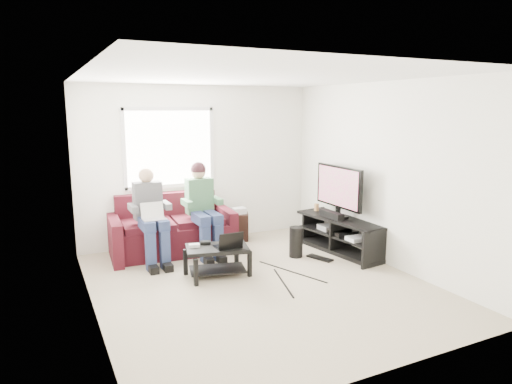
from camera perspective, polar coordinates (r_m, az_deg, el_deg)
floor at (r=5.97m, az=0.39°, el=-11.44°), size 4.50×4.50×0.00m
ceiling at (r=5.56m, az=0.42°, el=14.29°), size 4.50×4.50×0.00m
wall_back at (r=7.68m, az=-7.11°, el=3.42°), size 4.50×0.00×4.50m
wall_front at (r=3.79m, az=15.81°, el=-4.10°), size 4.50×0.00×4.50m
wall_left at (r=5.07m, az=-20.27°, el=-0.73°), size 0.00×4.50×4.50m
wall_right at (r=6.75m, az=15.80°, el=2.14°), size 0.00×4.50×4.50m
window at (r=7.49m, az=-10.75°, el=5.45°), size 1.48×0.04×1.28m
sofa at (r=7.28m, az=-10.46°, el=-4.85°), size 1.96×1.01×0.89m
person_left at (r=6.76m, az=-13.05°, el=-2.39°), size 0.40×0.71×1.37m
person_right at (r=6.98m, az=-6.71°, el=-1.28°), size 0.40×0.71×1.42m
laptop_silver at (r=6.59m, az=-12.67°, el=-2.85°), size 0.34×0.25×0.24m
coffee_table at (r=6.18m, az=-4.87°, el=-7.78°), size 0.91×0.67×0.41m
laptop_black at (r=6.09m, az=-3.57°, el=-5.81°), size 0.40×0.35×0.24m
controller_a at (r=6.16m, az=-7.74°, el=-6.65°), size 0.15×0.12×0.04m
controller_b at (r=6.27m, az=-6.34°, el=-6.31°), size 0.16×0.13×0.04m
controller_c at (r=6.38m, az=-2.85°, el=-5.96°), size 0.16×0.13×0.04m
tv_stand at (r=7.32m, az=10.58°, el=-5.50°), size 0.70×1.67×0.54m
tv at (r=7.23m, az=10.29°, el=0.46°), size 0.12×1.10×0.81m
soundbar at (r=7.24m, az=9.43°, el=-2.81°), size 0.12×0.50×0.10m
drink_cup at (r=7.71m, az=7.58°, el=-1.88°), size 0.08×0.08×0.12m
console_white at (r=7.00m, az=12.55°, el=-5.69°), size 0.30×0.22×0.06m
console_grey at (r=7.53m, az=9.24°, el=-4.35°), size 0.34×0.26×0.08m
console_black at (r=7.26m, az=10.83°, el=-5.00°), size 0.38×0.30×0.07m
subwoofer at (r=6.97m, az=5.02°, el=-6.24°), size 0.20×0.20×0.46m
keyboard_floor at (r=6.98m, az=7.97°, el=-8.18°), size 0.27×0.44×0.02m
end_table at (r=7.83m, az=-2.13°, el=-4.18°), size 0.31×0.31×0.56m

